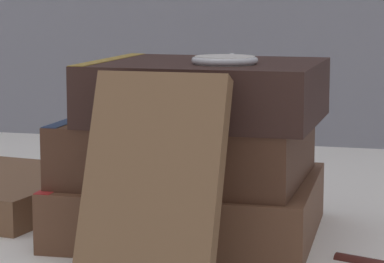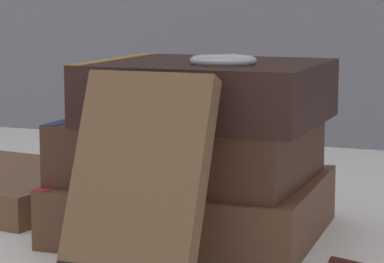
{
  "view_description": "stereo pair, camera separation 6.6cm",
  "coord_description": "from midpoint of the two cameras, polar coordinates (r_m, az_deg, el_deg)",
  "views": [
    {
      "loc": [
        0.21,
        -0.62,
        0.19
      ],
      "look_at": [
        0.04,
        0.03,
        0.09
      ],
      "focal_mm": 85.0,
      "sensor_mm": 36.0,
      "label": 1
    },
    {
      "loc": [
        0.28,
        -0.59,
        0.19
      ],
      "look_at": [
        0.04,
        0.03,
        0.09
      ],
      "focal_mm": 85.0,
      "sensor_mm": 36.0,
      "label": 2
    }
  ],
  "objects": [
    {
      "name": "ground_plane",
      "position": [
        0.68,
        -6.55,
        -7.43
      ],
      "size": [
        3.0,
        3.0,
        0.0
      ],
      "primitive_type": "plane",
      "color": "white"
    },
    {
      "name": "book_flat_bottom",
      "position": [
        0.72,
        -3.14,
        -4.66
      ],
      "size": [
        0.2,
        0.18,
        0.05
      ],
      "rotation": [
        0.0,
        0.0,
        0.04
      ],
      "color": "brown",
      "rests_on": "ground_plane"
    },
    {
      "name": "book_flat_middle",
      "position": [
        0.71,
        -3.4,
        -1.09
      ],
      "size": [
        0.18,
        0.15,
        0.05
      ],
      "rotation": [
        0.0,
        0.0,
        0.01
      ],
      "color": "#4C2D1E",
      "rests_on": "book_flat_bottom"
    },
    {
      "name": "book_flat_top",
      "position": [
        0.69,
        -2.22,
        2.53
      ],
      "size": [
        0.17,
        0.14,
        0.05
      ],
      "rotation": [
        0.0,
        0.0,
        0.0
      ],
      "color": "#331E19",
      "rests_on": "book_flat_middle"
    },
    {
      "name": "book_leaning_front",
      "position": [
        0.59,
        -5.73,
        -3.59
      ],
      "size": [
        0.09,
        0.07,
        0.14
      ],
      "rotation": [
        -0.4,
        0.0,
        0.0
      ],
      "color": "brown",
      "rests_on": "ground_plane"
    },
    {
      "name": "pocket_watch",
      "position": [
        0.66,
        -0.79,
        4.5
      ],
      "size": [
        0.05,
        0.05,
        0.01
      ],
      "color": "silver",
      "rests_on": "book_flat_top"
    },
    {
      "name": "reading_glasses",
      "position": [
        0.91,
        -3.99,
        -3.11
      ],
      "size": [
        0.12,
        0.08,
        0.0
      ],
      "rotation": [
        0.0,
        0.0,
        -0.32
      ],
      "color": "#4C3828",
      "rests_on": "ground_plane"
    }
  ]
}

